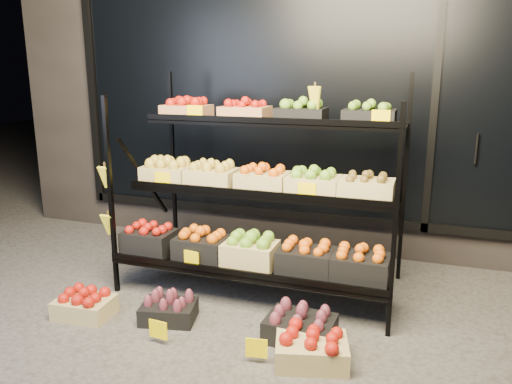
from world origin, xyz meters
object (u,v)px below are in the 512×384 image
at_px(display_rack, 258,191).
at_px(floor_crate_midleft, 169,308).
at_px(floor_crate_left, 84,304).
at_px(floor_crate_midright, 312,348).

relative_size(display_rack, floor_crate_midleft, 5.28).
xyz_separation_m(display_rack, floor_crate_left, (-0.99, -0.84, -0.70)).
distance_m(floor_crate_midleft, floor_crate_midright, 1.06).
relative_size(display_rack, floor_crate_left, 5.49).
height_order(display_rack, floor_crate_left, display_rack).
bearing_deg(floor_crate_left, floor_crate_midleft, 8.71).
relative_size(floor_crate_midleft, floor_crate_midright, 0.86).
relative_size(floor_crate_left, floor_crate_midleft, 0.96).
xyz_separation_m(floor_crate_left, floor_crate_midleft, (0.59, 0.14, -0.00)).
distance_m(floor_crate_left, floor_crate_midright, 1.63).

